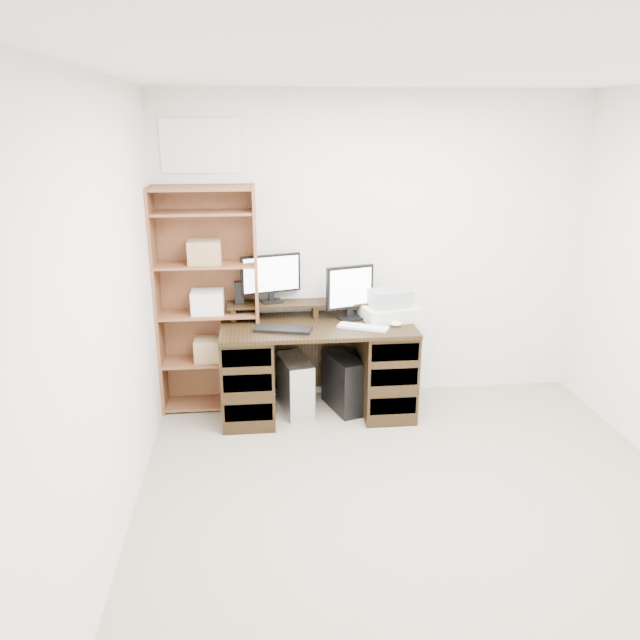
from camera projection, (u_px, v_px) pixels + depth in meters
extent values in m
cube|color=gray|center=(432.00, 535.00, 3.59)|extent=(3.50, 4.00, 0.02)
cube|color=white|center=(463.00, 64.00, 2.81)|extent=(3.50, 4.00, 0.02)
cube|color=white|center=(373.00, 250.00, 5.10)|extent=(3.50, 0.02, 2.50)
cube|color=white|center=(93.00, 340.00, 3.03)|extent=(0.02, 4.00, 2.50)
cube|color=white|center=(200.00, 146.00, 4.70)|extent=(0.60, 0.01, 0.40)
cube|color=black|center=(317.00, 326.00, 4.85)|extent=(1.50, 0.70, 0.03)
cube|color=black|center=(248.00, 373.00, 4.91)|extent=(0.40, 0.66, 0.72)
cube|color=black|center=(385.00, 368.00, 5.02)|extent=(0.40, 0.66, 0.72)
cube|color=black|center=(314.00, 351.00, 5.27)|extent=(1.48, 0.02, 0.65)
cube|color=black|center=(249.00, 413.00, 4.66)|extent=(0.36, 0.01, 0.14)
cube|color=black|center=(248.00, 383.00, 4.59)|extent=(0.36, 0.01, 0.14)
cube|color=black|center=(247.00, 358.00, 4.53)|extent=(0.36, 0.01, 0.14)
cube|color=black|center=(393.00, 406.00, 4.77)|extent=(0.36, 0.01, 0.14)
cube|color=black|center=(394.00, 377.00, 4.70)|extent=(0.36, 0.01, 0.14)
cube|color=black|center=(395.00, 352.00, 4.63)|extent=(0.36, 0.01, 0.14)
cube|color=black|center=(234.00, 312.00, 4.98)|extent=(0.04, 0.20, 0.10)
cube|color=black|center=(315.00, 310.00, 5.04)|extent=(0.04, 0.20, 0.10)
cube|color=black|center=(394.00, 308.00, 5.10)|extent=(0.04, 0.20, 0.10)
cube|color=black|center=(315.00, 303.00, 5.02)|extent=(1.40, 0.22, 0.02)
cube|color=black|center=(272.00, 301.00, 5.00)|extent=(0.19, 0.16, 0.01)
cube|color=black|center=(271.00, 295.00, 5.00)|extent=(0.05, 0.04, 0.09)
cube|color=black|center=(271.00, 274.00, 4.95)|extent=(0.48, 0.16, 0.31)
cube|color=white|center=(271.00, 274.00, 4.94)|extent=(0.43, 0.12, 0.27)
cube|color=black|center=(350.00, 318.00, 4.97)|extent=(0.22, 0.19, 0.02)
cube|color=black|center=(349.00, 310.00, 4.97)|extent=(0.06, 0.04, 0.10)
cube|color=black|center=(350.00, 287.00, 4.91)|extent=(0.39, 0.15, 0.34)
cube|color=white|center=(351.00, 288.00, 4.89)|extent=(0.34, 0.10, 0.30)
cube|color=black|center=(239.00, 293.00, 4.94)|extent=(0.08, 0.08, 0.18)
cube|color=black|center=(283.00, 329.00, 4.69)|extent=(0.45, 0.25, 0.02)
cube|color=white|center=(363.00, 327.00, 4.76)|extent=(0.40, 0.27, 0.02)
ellipsoid|color=white|center=(396.00, 324.00, 4.80)|extent=(0.11, 0.09, 0.04)
cube|color=beige|center=(390.00, 312.00, 4.96)|extent=(0.49, 0.40, 0.11)
cube|color=#8F9599|center=(390.00, 298.00, 4.93)|extent=(0.35, 0.29, 0.13)
cube|color=silver|center=(295.00, 385.00, 5.03)|extent=(0.29, 0.48, 0.45)
cube|color=black|center=(344.00, 383.00, 5.07)|extent=(0.32, 0.49, 0.45)
cube|color=#19FF33|center=(356.00, 382.00, 4.85)|extent=(0.01, 0.01, 0.01)
cube|color=brown|center=(157.00, 303.00, 4.87)|extent=(0.02, 0.30, 1.80)
cube|color=brown|center=(257.00, 300.00, 4.95)|extent=(0.02, 0.30, 1.80)
cube|color=brown|center=(209.00, 297.00, 5.04)|extent=(0.80, 0.01, 1.80)
cube|color=brown|center=(213.00, 402.00, 5.18)|extent=(0.75, 0.28, 0.02)
cube|color=brown|center=(211.00, 361.00, 5.06)|extent=(0.75, 0.28, 0.02)
cube|color=brown|center=(208.00, 314.00, 4.94)|extent=(0.75, 0.28, 0.02)
cube|color=brown|center=(205.00, 265.00, 4.81)|extent=(0.75, 0.28, 0.02)
cube|color=brown|center=(202.00, 213.00, 4.69)|extent=(0.75, 0.28, 0.02)
cube|color=brown|center=(201.00, 188.00, 4.64)|extent=(0.75, 0.28, 0.02)
cube|color=#A07F54|center=(210.00, 349.00, 5.03)|extent=(0.25, 0.20, 0.18)
cube|color=white|center=(208.00, 302.00, 4.91)|extent=(0.25, 0.20, 0.18)
cube|color=#A07F54|center=(205.00, 252.00, 4.78)|extent=(0.25, 0.20, 0.18)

